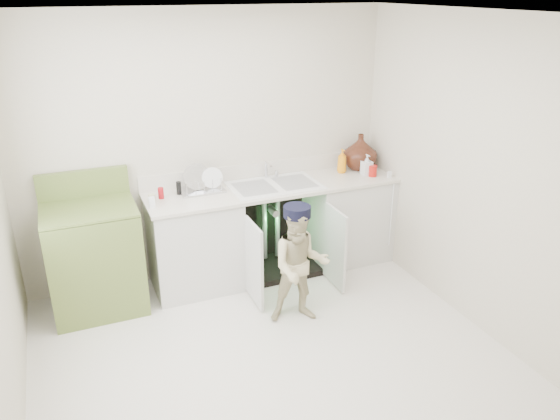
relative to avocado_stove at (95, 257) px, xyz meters
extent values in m
plane|color=beige|center=(1.14, -1.18, -0.49)|extent=(3.50, 3.50, 0.00)
cube|color=beige|center=(1.14, 0.32, 0.76)|extent=(3.50, 2.50, 0.02)
cube|color=beige|center=(1.14, -2.68, 0.76)|extent=(3.50, 2.50, 0.02)
cube|color=beige|center=(2.89, -1.18, 0.76)|extent=(2.50, 3.00, 0.02)
plane|color=white|center=(1.14, -1.18, 2.01)|extent=(3.50, 3.50, 0.00)
cube|color=silver|center=(0.89, 0.02, -0.06)|extent=(0.80, 0.60, 0.86)
cube|color=silver|center=(2.49, 0.02, -0.06)|extent=(0.80, 0.60, 0.86)
cube|color=black|center=(1.69, 0.29, -0.06)|extent=(0.80, 0.06, 0.86)
cube|color=black|center=(1.69, 0.02, -0.46)|extent=(0.80, 0.60, 0.06)
cylinder|color=gray|center=(1.62, 0.12, -0.04)|extent=(0.05, 0.05, 0.70)
cylinder|color=gray|center=(1.76, 0.12, -0.04)|extent=(0.05, 0.05, 0.70)
cylinder|color=gray|center=(1.69, 0.07, 0.13)|extent=(0.07, 0.18, 0.07)
cube|color=silver|center=(1.29, -0.48, -0.09)|extent=(0.03, 0.40, 0.76)
cube|color=silver|center=(2.09, -0.48, -0.09)|extent=(0.02, 0.40, 0.76)
cube|color=silver|center=(1.69, 0.02, 0.40)|extent=(2.44, 0.64, 0.03)
cube|color=silver|center=(1.69, 0.31, 0.49)|extent=(2.44, 0.02, 0.15)
cube|color=white|center=(1.69, 0.02, 0.41)|extent=(0.85, 0.55, 0.02)
cube|color=gray|center=(1.48, 0.02, 0.42)|extent=(0.34, 0.40, 0.01)
cube|color=gray|center=(1.89, 0.02, 0.42)|extent=(0.34, 0.40, 0.01)
cylinder|color=silver|center=(1.69, 0.24, 0.50)|extent=(0.03, 0.03, 0.17)
cylinder|color=silver|center=(1.69, 0.18, 0.58)|extent=(0.02, 0.14, 0.02)
cylinder|color=silver|center=(1.80, 0.24, 0.45)|extent=(0.04, 0.04, 0.06)
cylinder|color=white|center=(2.82, -0.29, 0.06)|extent=(0.01, 0.01, 0.70)
cube|color=white|center=(2.82, -0.20, 0.44)|extent=(0.04, 0.02, 0.06)
cube|color=silver|center=(1.01, 0.14, 0.42)|extent=(0.40, 0.26, 0.02)
cylinder|color=silver|center=(0.97, 0.16, 0.49)|extent=(0.25, 0.09, 0.24)
cylinder|color=white|center=(1.12, 0.14, 0.48)|extent=(0.19, 0.05, 0.19)
cylinder|color=silver|center=(0.85, 0.04, 0.49)|extent=(0.01, 0.01, 0.11)
cylinder|color=silver|center=(0.93, 0.04, 0.49)|extent=(0.01, 0.01, 0.11)
cylinder|color=silver|center=(1.01, 0.04, 0.49)|extent=(0.01, 0.01, 0.11)
cylinder|color=silver|center=(1.09, 0.04, 0.49)|extent=(0.01, 0.01, 0.11)
cylinder|color=silver|center=(1.17, 0.04, 0.49)|extent=(0.01, 0.01, 0.11)
imported|color=#4D2C16|center=(2.69, 0.16, 0.59)|extent=(0.35, 0.35, 0.36)
imported|color=orange|center=(2.46, 0.12, 0.53)|extent=(0.09, 0.09, 0.24)
imported|color=silver|center=(2.65, -0.04, 0.52)|extent=(0.09, 0.10, 0.21)
cylinder|color=red|center=(2.69, -0.10, 0.47)|extent=(0.08, 0.08, 0.11)
cylinder|color=#A20D14|center=(0.63, 0.10, 0.46)|extent=(0.05, 0.05, 0.10)
cylinder|color=beige|center=(0.53, 0.02, 0.45)|extent=(0.06, 0.06, 0.08)
cylinder|color=black|center=(0.80, 0.14, 0.47)|extent=(0.04, 0.04, 0.12)
cube|color=white|center=(0.52, -0.08, 0.46)|extent=(0.05, 0.05, 0.09)
cube|color=olive|center=(0.00, -0.01, -0.03)|extent=(0.76, 0.65, 0.93)
cube|color=olive|center=(0.00, -0.01, 0.45)|extent=(0.76, 0.65, 0.02)
cube|color=olive|center=(0.00, 0.28, 0.58)|extent=(0.76, 0.06, 0.24)
cylinder|color=black|center=(-0.19, -0.17, 0.44)|extent=(0.17, 0.17, 0.02)
cylinder|color=silver|center=(-0.19, -0.17, 0.46)|extent=(0.20, 0.20, 0.01)
cylinder|color=black|center=(-0.19, 0.15, 0.44)|extent=(0.17, 0.17, 0.02)
cylinder|color=silver|center=(-0.19, 0.15, 0.46)|extent=(0.20, 0.20, 0.01)
cylinder|color=black|center=(0.19, -0.17, 0.44)|extent=(0.17, 0.17, 0.02)
cylinder|color=silver|center=(0.19, -0.17, 0.46)|extent=(0.20, 0.20, 0.01)
cylinder|color=black|center=(0.19, 0.15, 0.44)|extent=(0.17, 0.17, 0.02)
cylinder|color=silver|center=(0.19, 0.15, 0.46)|extent=(0.20, 0.20, 0.01)
imported|color=beige|center=(1.55, -0.87, 0.02)|extent=(0.58, 0.51, 1.02)
cylinder|color=black|center=(1.55, -0.87, 0.50)|extent=(0.27, 0.27, 0.09)
cube|color=black|center=(1.58, -0.77, 0.47)|extent=(0.19, 0.13, 0.01)
cube|color=black|center=(1.72, -0.32, 0.23)|extent=(0.07, 0.01, 0.14)
cube|color=#26F23F|center=(1.72, -0.33, 0.23)|extent=(0.06, 0.00, 0.12)
camera|label=1|loc=(-0.14, -4.48, 2.17)|focal=35.00mm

